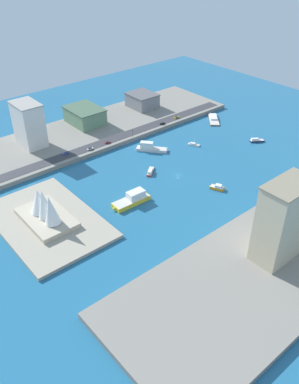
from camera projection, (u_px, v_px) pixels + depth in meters
ground_plane at (178, 175)px, 283.53m from camera, size 440.00×440.00×0.00m
quay_west at (298, 242)px, 221.26m from camera, size 70.00×240.00×3.34m
quay_east at (101, 129)px, 343.95m from camera, size 70.00×240.00×3.34m
peninsula_point at (47, 221)px, 237.62m from camera, size 80.20×52.63×2.00m
road_strip at (119, 137)px, 326.28m from camera, size 10.45×228.00×0.15m
ferry_yellow_fast at (132, 199)px, 253.75m from camera, size 9.72×27.15×7.48m
barge_flat_brown at (214, 119)px, 363.06m from camera, size 24.27×23.06×2.57m
water_taxi_orange at (217, 187)px, 267.56m from camera, size 10.74×7.36×3.55m
patrol_launch_navy at (256, 140)px, 326.29m from camera, size 9.39×11.74×3.09m
ferry_white_commuter at (150, 148)px, 312.70m from camera, size 22.33×20.09×7.05m
sailboat_small_white at (194, 144)px, 321.01m from camera, size 10.03×6.89×9.49m
tugboat_red at (150, 171)px, 285.30m from camera, size 10.60×11.81×3.04m
hotel_broad_white at (29, 124)px, 306.04m from camera, size 25.34×17.25×34.14m
office_block_beige at (283, 221)px, 198.07m from camera, size 16.34×28.50×44.04m
warehouse_low_gray at (142, 100)px, 377.38m from camera, size 26.48×22.97×12.79m
terminal_long_green at (85, 116)px, 345.91m from camera, size 33.58×25.35×13.71m
pickup_red at (107, 142)px, 316.69m from camera, size 1.93×4.93×1.51m
suv_black at (162, 123)px, 346.90m from camera, size 1.91×4.67×1.50m
van_white at (90, 149)px, 307.57m from camera, size 2.10×4.96×1.59m
taxi_yellow_cab at (177, 117)px, 357.74m from camera, size 1.99×5.05×1.51m
hatchback_blue at (65, 153)px, 301.22m from camera, size 1.92×4.60×1.50m
traffic_light_waterfront at (132, 132)px, 324.54m from camera, size 0.36×0.36×6.50m
opera_landmark at (45, 209)px, 232.96m from camera, size 38.34×23.82×20.51m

